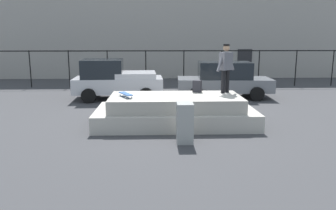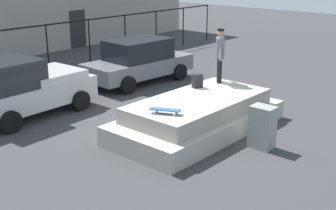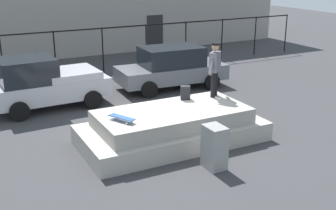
# 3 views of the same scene
# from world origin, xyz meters

# --- Properties ---
(ground_plane) EXTENTS (60.00, 60.00, 0.00)m
(ground_plane) POSITION_xyz_m (0.00, 0.00, 0.00)
(ground_plane) COLOR #38383A
(concrete_ledge) EXTENTS (5.18, 2.52, 0.96)m
(concrete_ledge) POSITION_xyz_m (0.11, -0.44, 0.43)
(concrete_ledge) COLOR #ADA89E
(concrete_ledge) RESTS_ON ground_plane
(skateboarder) EXTENTS (0.75, 0.62, 1.65)m
(skateboarder) POSITION_xyz_m (1.85, 0.11, 1.90)
(skateboarder) COLOR black
(skateboarder) RESTS_ON concrete_ledge
(skateboard) EXTENTS (0.52, 0.79, 0.12)m
(skateboard) POSITION_xyz_m (-1.48, -0.64, 1.06)
(skateboard) COLOR #264C8C
(skateboard) RESTS_ON concrete_ledge
(backpack) EXTENTS (0.34, 0.30, 0.42)m
(backpack) POSITION_xyz_m (0.91, 0.23, 1.16)
(backpack) COLOR black
(backpack) RESTS_ON concrete_ledge
(car_silver_pickup_near) EXTENTS (4.10, 2.20, 1.83)m
(car_silver_pickup_near) POSITION_xyz_m (-2.39, 4.30, 0.91)
(car_silver_pickup_near) COLOR #B7B7BC
(car_silver_pickup_near) RESTS_ON ground_plane
(car_grey_sedan_mid) EXTENTS (4.46, 2.24, 1.68)m
(car_grey_sedan_mid) POSITION_xyz_m (2.71, 4.50, 0.85)
(car_grey_sedan_mid) COLOR slate
(car_grey_sedan_mid) RESTS_ON ground_plane
(utility_box) EXTENTS (0.44, 0.60, 1.10)m
(utility_box) POSITION_xyz_m (0.26, -2.37, 0.55)
(utility_box) COLOR gray
(utility_box) RESTS_ON ground_plane
(fence_row) EXTENTS (24.06, 0.06, 2.09)m
(fence_row) POSITION_xyz_m (-0.00, 8.16, 1.44)
(fence_row) COLOR black
(fence_row) RESTS_ON ground_plane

